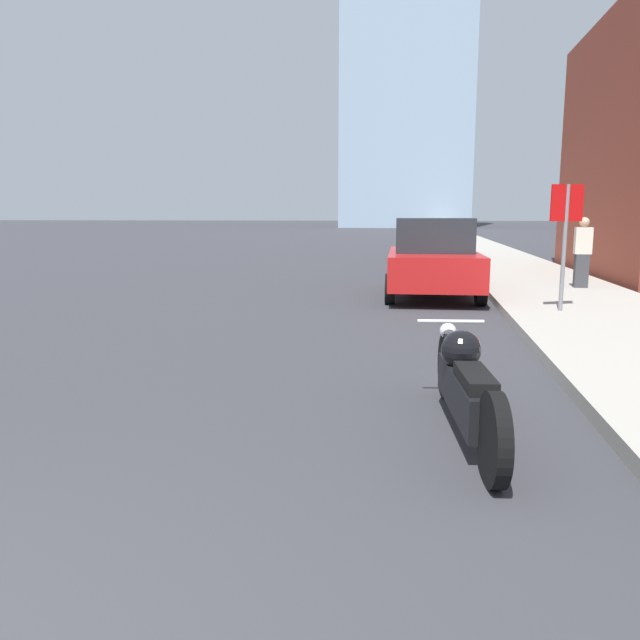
{
  "coord_description": "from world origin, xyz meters",
  "views": [
    {
      "loc": [
        2.27,
        -1.19,
        1.75
      ],
      "look_at": [
        1.17,
        5.81,
        0.56
      ],
      "focal_mm": 35.0,
      "sensor_mm": 36.0,
      "label": 1
    }
  ],
  "objects_px": {
    "stop_sign": "(566,225)",
    "pedestrian": "(582,252)",
    "parked_car_silver": "(424,239)",
    "parked_car_red": "(433,258)",
    "motorcycle": "(465,385)"
  },
  "relations": [
    {
      "from": "motorcycle",
      "to": "parked_car_red",
      "type": "relative_size",
      "value": 0.62
    },
    {
      "from": "motorcycle",
      "to": "parked_car_red",
      "type": "distance_m",
      "value": 8.68
    },
    {
      "from": "motorcycle",
      "to": "pedestrian",
      "type": "distance_m",
      "value": 10.16
    },
    {
      "from": "motorcycle",
      "to": "pedestrian",
      "type": "bearing_deg",
      "value": 65.59
    },
    {
      "from": "parked_car_silver",
      "to": "stop_sign",
      "type": "relative_size",
      "value": 2.01
    },
    {
      "from": "parked_car_silver",
      "to": "stop_sign",
      "type": "distance_m",
      "value": 14.81
    },
    {
      "from": "parked_car_silver",
      "to": "pedestrian",
      "type": "xyz_separation_m",
      "value": [
        3.41,
        -10.95,
        0.14
      ]
    },
    {
      "from": "parked_car_red",
      "to": "stop_sign",
      "type": "distance_m",
      "value": 3.52
    },
    {
      "from": "stop_sign",
      "to": "pedestrian",
      "type": "height_order",
      "value": "stop_sign"
    },
    {
      "from": "parked_car_red",
      "to": "pedestrian",
      "type": "bearing_deg",
      "value": 14.52
    },
    {
      "from": "parked_car_silver",
      "to": "stop_sign",
      "type": "height_order",
      "value": "stop_sign"
    },
    {
      "from": "parked_car_red",
      "to": "stop_sign",
      "type": "bearing_deg",
      "value": -53.93
    },
    {
      "from": "parked_car_silver",
      "to": "stop_sign",
      "type": "xyz_separation_m",
      "value": [
        2.21,
        -14.63,
        0.79
      ]
    },
    {
      "from": "stop_sign",
      "to": "pedestrian",
      "type": "xyz_separation_m",
      "value": [
        1.2,
        3.67,
        -0.65
      ]
    },
    {
      "from": "motorcycle",
      "to": "parked_car_silver",
      "type": "height_order",
      "value": "parked_car_silver"
    }
  ]
}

